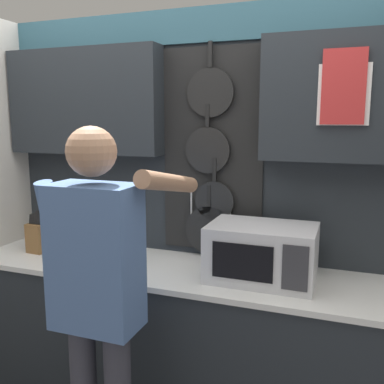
# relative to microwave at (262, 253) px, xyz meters

# --- Properties ---
(base_cabinet_counter) EXTENTS (2.42, 0.60, 0.94)m
(base_cabinet_counter) POSITION_rel_microwave_xyz_m (-0.49, -0.00, -0.62)
(base_cabinet_counter) COLOR #23282D
(base_cabinet_counter) RESTS_ON ground_plane
(back_wall_unit) EXTENTS (2.99, 0.23, 2.37)m
(back_wall_unit) POSITION_rel_microwave_xyz_m (-0.50, 0.27, 0.39)
(back_wall_unit) COLOR #23282D
(back_wall_unit) RESTS_ON ground_plane
(microwave) EXTENTS (0.54, 0.36, 0.29)m
(microwave) POSITION_rel_microwave_xyz_m (0.00, 0.00, 0.00)
(microwave) COLOR silver
(microwave) RESTS_ON base_cabinet_counter
(knife_block) EXTENTS (0.12, 0.16, 0.27)m
(knife_block) POSITION_rel_microwave_xyz_m (-1.39, 0.00, -0.05)
(knife_block) COLOR brown
(knife_block) RESTS_ON base_cabinet_counter
(utensil_crock) EXTENTS (0.11, 0.11, 0.34)m
(utensil_crock) POSITION_rel_microwave_xyz_m (-0.97, 0.00, -0.05)
(utensil_crock) COLOR white
(utensil_crock) RESTS_ON base_cabinet_counter
(person) EXTENTS (0.54, 0.67, 1.73)m
(person) POSITION_rel_microwave_xyz_m (-0.61, -0.57, -0.05)
(person) COLOR #383842
(person) RESTS_ON ground_plane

